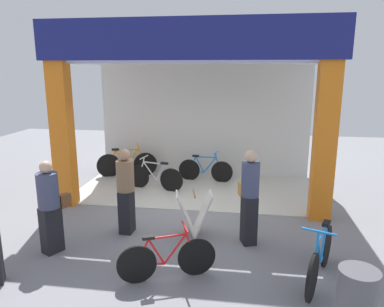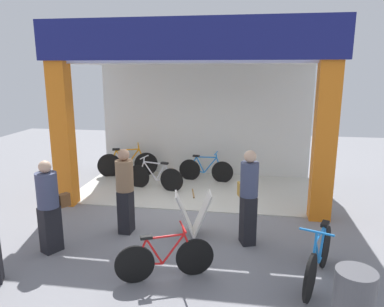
{
  "view_description": "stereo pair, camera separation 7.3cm",
  "coord_description": "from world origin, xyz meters",
  "views": [
    {
      "loc": [
        1.25,
        -7.62,
        3.13
      ],
      "look_at": [
        0.0,
        0.76,
        1.15
      ],
      "focal_mm": 34.23,
      "sensor_mm": 36.0,
      "label": 1
    },
    {
      "loc": [
        1.32,
        -7.61,
        3.13
      ],
      "look_at": [
        0.0,
        0.76,
        1.15
      ],
      "focal_mm": 34.23,
      "sensor_mm": 36.0,
      "label": 2
    }
  ],
  "objects": [
    {
      "name": "ground_plane",
      "position": [
        0.0,
        0.0,
        0.0
      ],
      "size": [
        20.26,
        20.26,
        0.0
      ],
      "primitive_type": "plane",
      "color": "gray",
      "rests_on": "ground"
    },
    {
      "name": "shop_facade",
      "position": [
        0.0,
        1.58,
        2.21
      ],
      "size": [
        6.33,
        3.36,
        4.12
      ],
      "color": "beige",
      "rests_on": "ground"
    },
    {
      "name": "bicycle_inside_0",
      "position": [
        -1.07,
        1.32,
        0.35
      ],
      "size": [
        1.57,
        0.45,
        0.88
      ],
      "color": "black",
      "rests_on": "ground"
    },
    {
      "name": "bicycle_inside_1",
      "position": [
        0.16,
        2.26,
        0.34
      ],
      "size": [
        1.55,
        0.42,
        0.85
      ],
      "color": "black",
      "rests_on": "ground"
    },
    {
      "name": "bicycle_inside_2",
      "position": [
        -2.19,
        2.41,
        0.39
      ],
      "size": [
        1.69,
        0.63,
        0.97
      ],
      "color": "black",
      "rests_on": "ground"
    },
    {
      "name": "bicycle_parked_0",
      "position": [
        0.14,
        -2.73,
        0.33
      ],
      "size": [
        1.41,
        0.62,
        0.83
      ],
      "color": "black",
      "rests_on": "ground"
    },
    {
      "name": "bicycle_parked_1",
      "position": [
        2.41,
        -2.45,
        0.38
      ],
      "size": [
        0.68,
        1.62,
        0.95
      ],
      "color": "black",
      "rests_on": "ground"
    },
    {
      "name": "sandwich_board_sign",
      "position": [
        0.32,
        -1.14,
        0.42
      ],
      "size": [
        0.77,
        0.61,
        0.85
      ],
      "color": "silver",
      "rests_on": "ground"
    },
    {
      "name": "pedestrian_0",
      "position": [
        -2.02,
        -2.18,
        0.85
      ],
      "size": [
        0.49,
        0.62,
        1.64
      ],
      "color": "black",
      "rests_on": "ground"
    },
    {
      "name": "pedestrian_1",
      "position": [
        1.35,
        -1.34,
        0.9
      ],
      "size": [
        0.43,
        0.66,
        1.75
      ],
      "color": "black",
      "rests_on": "ground"
    },
    {
      "name": "pedestrian_2",
      "position": [
        -0.98,
        -1.25,
        0.86
      ],
      "size": [
        0.35,
        0.35,
        1.66
      ],
      "color": "black",
      "rests_on": "ground"
    },
    {
      "name": "trash_bin",
      "position": [
        2.57,
        -3.67,
        0.45
      ],
      "size": [
        0.46,
        0.46,
        0.91
      ],
      "primitive_type": "cylinder",
      "color": "#4C4C51",
      "rests_on": "ground"
    }
  ]
}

